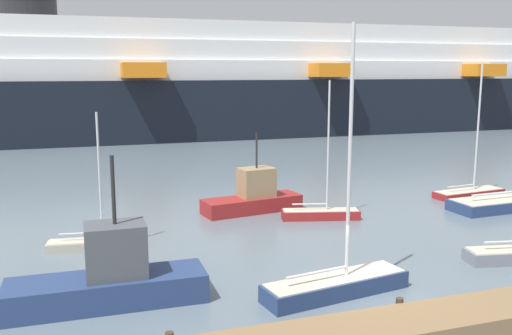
{
  "coord_description": "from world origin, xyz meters",
  "views": [
    {
      "loc": [
        -9.54,
        -16.45,
        7.84
      ],
      "look_at": [
        0.0,
        12.25,
        2.48
      ],
      "focal_mm": 38.69,
      "sensor_mm": 36.0,
      "label": 1
    }
  ],
  "objects_px": {
    "sailboat_4": "(510,198)",
    "sailboat_2": "(469,191)",
    "sailboat_5": "(321,212)",
    "fishing_boat_1": "(254,197)",
    "sailboat_0": "(95,242)",
    "cruise_ship": "(220,84)",
    "sailboat_3": "(336,282)",
    "fishing_boat_0": "(110,278)"
  },
  "relations": [
    {
      "from": "sailboat_0",
      "to": "cruise_ship",
      "type": "bearing_deg",
      "value": 76.34
    },
    {
      "from": "sailboat_2",
      "to": "sailboat_4",
      "type": "bearing_deg",
      "value": -91.45
    },
    {
      "from": "sailboat_0",
      "to": "sailboat_3",
      "type": "distance_m",
      "value": 11.15
    },
    {
      "from": "sailboat_2",
      "to": "cruise_ship",
      "type": "relative_size",
      "value": 0.07
    },
    {
      "from": "sailboat_0",
      "to": "sailboat_3",
      "type": "bearing_deg",
      "value": -37.18
    },
    {
      "from": "sailboat_2",
      "to": "fishing_boat_1",
      "type": "distance_m",
      "value": 13.99
    },
    {
      "from": "sailboat_5",
      "to": "cruise_ship",
      "type": "distance_m",
      "value": 42.38
    },
    {
      "from": "sailboat_5",
      "to": "sailboat_2",
      "type": "bearing_deg",
      "value": 24.58
    },
    {
      "from": "sailboat_2",
      "to": "sailboat_5",
      "type": "xyz_separation_m",
      "value": [
        -11.07,
        -1.86,
        0.01
      ]
    },
    {
      "from": "sailboat_4",
      "to": "cruise_ship",
      "type": "height_order",
      "value": "cruise_ship"
    },
    {
      "from": "sailboat_0",
      "to": "fishing_boat_0",
      "type": "xyz_separation_m",
      "value": [
        0.26,
        -6.21,
        0.6
      ]
    },
    {
      "from": "sailboat_3",
      "to": "sailboat_4",
      "type": "xyz_separation_m",
      "value": [
        15.06,
        8.04,
        0.12
      ]
    },
    {
      "from": "sailboat_3",
      "to": "sailboat_2",
      "type": "bearing_deg",
      "value": 28.3
    },
    {
      "from": "fishing_boat_1",
      "to": "cruise_ship",
      "type": "xyz_separation_m",
      "value": [
        8.34,
        38.96,
        5.31
      ]
    },
    {
      "from": "fishing_boat_0",
      "to": "cruise_ship",
      "type": "height_order",
      "value": "cruise_ship"
    },
    {
      "from": "sailboat_2",
      "to": "sailboat_4",
      "type": "xyz_separation_m",
      "value": [
        0.24,
        -3.16,
        0.22
      ]
    },
    {
      "from": "sailboat_3",
      "to": "sailboat_5",
      "type": "bearing_deg",
      "value": 59.33
    },
    {
      "from": "sailboat_2",
      "to": "sailboat_3",
      "type": "relative_size",
      "value": 0.88
    },
    {
      "from": "sailboat_5",
      "to": "fishing_boat_1",
      "type": "relative_size",
      "value": 1.26
    },
    {
      "from": "sailboat_0",
      "to": "fishing_boat_1",
      "type": "xyz_separation_m",
      "value": [
        8.73,
        4.1,
        0.52
      ]
    },
    {
      "from": "sailboat_2",
      "to": "sailboat_5",
      "type": "distance_m",
      "value": 11.22
    },
    {
      "from": "sailboat_2",
      "to": "sailboat_4",
      "type": "distance_m",
      "value": 3.18
    },
    {
      "from": "sailboat_4",
      "to": "sailboat_5",
      "type": "bearing_deg",
      "value": 171.16
    },
    {
      "from": "fishing_boat_0",
      "to": "cruise_ship",
      "type": "distance_m",
      "value": 52.33
    },
    {
      "from": "fishing_boat_1",
      "to": "cruise_ship",
      "type": "relative_size",
      "value": 0.05
    },
    {
      "from": "sailboat_3",
      "to": "fishing_boat_0",
      "type": "xyz_separation_m",
      "value": [
        -7.61,
        1.69,
        0.44
      ]
    },
    {
      "from": "sailboat_4",
      "to": "sailboat_2",
      "type": "bearing_deg",
      "value": 92.07
    },
    {
      "from": "sailboat_3",
      "to": "sailboat_4",
      "type": "distance_m",
      "value": 17.07
    },
    {
      "from": "sailboat_2",
      "to": "fishing_boat_1",
      "type": "height_order",
      "value": "sailboat_2"
    },
    {
      "from": "sailboat_2",
      "to": "sailboat_3",
      "type": "height_order",
      "value": "sailboat_3"
    },
    {
      "from": "cruise_ship",
      "to": "sailboat_2",
      "type": "bearing_deg",
      "value": -81.67
    },
    {
      "from": "sailboat_0",
      "to": "sailboat_5",
      "type": "distance_m",
      "value": 11.71
    },
    {
      "from": "sailboat_0",
      "to": "sailboat_5",
      "type": "xyz_separation_m",
      "value": [
        11.62,
        1.44,
        0.06
      ]
    },
    {
      "from": "sailboat_3",
      "to": "sailboat_5",
      "type": "distance_m",
      "value": 10.07
    },
    {
      "from": "sailboat_3",
      "to": "sailboat_4",
      "type": "relative_size",
      "value": 0.69
    },
    {
      "from": "sailboat_2",
      "to": "cruise_ship",
      "type": "bearing_deg",
      "value": 92.26
    },
    {
      "from": "sailboat_4",
      "to": "sailboat_5",
      "type": "xyz_separation_m",
      "value": [
        -11.31,
        1.3,
        -0.21
      ]
    },
    {
      "from": "fishing_boat_1",
      "to": "sailboat_0",
      "type": "bearing_deg",
      "value": -163.63
    },
    {
      "from": "cruise_ship",
      "to": "sailboat_5",
      "type": "bearing_deg",
      "value": -97.17
    },
    {
      "from": "fishing_boat_1",
      "to": "sailboat_2",
      "type": "bearing_deg",
      "value": -12.14
    },
    {
      "from": "sailboat_4",
      "to": "sailboat_3",
      "type": "bearing_deg",
      "value": -154.17
    },
    {
      "from": "sailboat_0",
      "to": "sailboat_4",
      "type": "bearing_deg",
      "value": 8.29
    }
  ]
}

